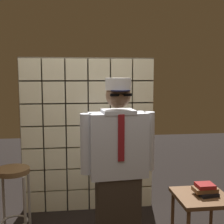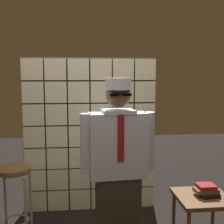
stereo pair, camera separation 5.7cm
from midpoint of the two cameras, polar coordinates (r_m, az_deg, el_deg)
name	(u,v)px [view 1 (the left image)]	position (r m, az deg, el deg)	size (l,w,h in m)	color
glass_block_wall	(88,136)	(3.81, -5.02, -4.56)	(1.71, 0.10, 1.99)	beige
standing_person	(118,169)	(2.73, 0.58, -10.94)	(0.69, 0.31, 1.72)	#382D23
bar_stool	(13,188)	(3.27, -19.07, -13.78)	(0.34, 0.34, 0.81)	brown
side_table	(201,202)	(3.22, 16.42, -16.39)	(0.52, 0.52, 0.55)	brown
book_stack	(206,189)	(3.20, 17.18, -14.12)	(0.24, 0.19, 0.11)	black
coffee_mug	(205,187)	(3.29, 17.01, -13.66)	(0.13, 0.08, 0.09)	silver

